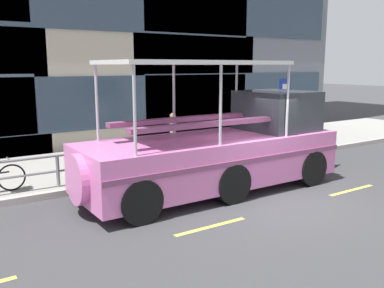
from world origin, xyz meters
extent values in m
plane|color=#3D3D3F|center=(0.00, 0.00, 0.00)|extent=(120.00, 120.00, 0.00)
cube|color=#99968E|center=(0.00, 5.60, 0.09)|extent=(32.00, 4.80, 0.18)
cube|color=#B2ADA3|center=(0.00, 3.11, 0.09)|extent=(32.00, 0.18, 0.18)
cube|color=#DBD64C|center=(-2.40, -0.76, 0.00)|extent=(1.80, 0.12, 0.01)
cube|color=#DBD64C|center=(2.40, -0.76, 0.00)|extent=(1.80, 0.12, 0.01)
cube|color=#2D3D4C|center=(0.40, 8.37, 1.92)|extent=(11.85, 0.06, 2.11)
cube|color=#2D3D4C|center=(0.40, 8.37, 5.77)|extent=(11.85, 0.06, 2.11)
cube|color=#2D3D4C|center=(6.29, 8.37, 1.95)|extent=(10.96, 0.06, 2.15)
cube|color=#2D3D4C|center=(6.29, 8.37, 5.86)|extent=(10.96, 0.06, 2.15)
cylinder|color=gray|center=(-0.60, 3.45, 1.03)|extent=(11.34, 0.07, 0.07)
cylinder|color=gray|center=(-0.60, 3.45, 0.61)|extent=(11.34, 0.06, 0.06)
cylinder|color=gray|center=(-4.38, 3.45, 0.61)|extent=(0.09, 0.09, 0.85)
cylinder|color=gray|center=(-2.49, 3.45, 0.61)|extent=(0.09, 0.09, 0.85)
cylinder|color=gray|center=(-0.60, 3.45, 0.61)|extent=(0.09, 0.09, 0.85)
cylinder|color=gray|center=(1.29, 3.45, 0.61)|extent=(0.09, 0.09, 0.85)
cylinder|color=gray|center=(3.18, 3.45, 0.61)|extent=(0.09, 0.09, 0.85)
cylinder|color=gray|center=(5.07, 3.45, 0.61)|extent=(0.09, 0.09, 0.85)
cylinder|color=#4C4F54|center=(4.59, 4.08, 1.52)|extent=(0.08, 0.08, 2.68)
cube|color=navy|center=(4.59, 4.03, 2.51)|extent=(0.60, 0.04, 0.76)
cube|color=white|center=(4.59, 4.01, 2.51)|extent=(0.24, 0.01, 0.36)
torus|color=black|center=(-5.49, 3.74, 0.53)|extent=(0.70, 0.04, 0.70)
cylinder|color=#A5A5AA|center=(-5.53, 3.74, 1.03)|extent=(0.03, 0.46, 0.03)
cube|color=pink|center=(-0.85, 1.32, 0.89)|extent=(7.23, 2.41, 1.23)
cone|color=pink|center=(3.57, 1.32, 0.89)|extent=(1.63, 1.17, 1.17)
cylinder|color=pink|center=(-4.47, 1.32, 0.89)|extent=(0.36, 1.17, 1.17)
cube|color=#783F64|center=(-0.85, 0.10, 1.04)|extent=(7.23, 0.04, 0.12)
sphere|color=white|center=(3.98, 1.32, 0.94)|extent=(0.22, 0.22, 0.22)
cube|color=#33383D|center=(1.49, 1.32, 2.07)|extent=(1.81, 2.02, 1.14)
cube|color=silver|center=(-1.40, 1.32, 3.45)|extent=(4.70, 2.21, 0.10)
cylinder|color=#B2B2B7|center=(0.83, 2.38, 2.45)|extent=(0.07, 0.07, 1.89)
cylinder|color=#B2B2B7|center=(0.83, 0.26, 2.45)|extent=(0.07, 0.07, 1.89)
cylinder|color=#B2B2B7|center=(-1.40, 2.38, 2.45)|extent=(0.07, 0.07, 1.89)
cylinder|color=#B2B2B7|center=(-1.40, 0.26, 2.45)|extent=(0.07, 0.07, 1.89)
cylinder|color=#B2B2B7|center=(-3.63, 2.38, 2.45)|extent=(0.07, 0.07, 1.89)
cylinder|color=#B2B2B7|center=(-3.63, 0.26, 2.45)|extent=(0.07, 0.07, 1.89)
cube|color=#783F64|center=(-1.40, 1.90, 1.95)|extent=(4.32, 0.28, 0.12)
cube|color=#783F64|center=(-1.40, 0.74, 1.95)|extent=(4.32, 0.28, 0.12)
cylinder|color=black|center=(1.86, 2.43, 0.50)|extent=(1.00, 0.28, 1.00)
cylinder|color=black|center=(1.86, 0.21, 0.50)|extent=(1.00, 0.28, 1.00)
cylinder|color=black|center=(-1.04, 2.43, 0.50)|extent=(1.00, 0.28, 1.00)
cylinder|color=black|center=(-1.04, 0.21, 0.50)|extent=(1.00, 0.28, 1.00)
cylinder|color=black|center=(-3.57, 2.43, 0.50)|extent=(1.00, 0.28, 1.00)
cylinder|color=black|center=(-3.57, 0.21, 0.50)|extent=(1.00, 0.28, 1.00)
cylinder|color=black|center=(3.25, 4.96, 0.57)|extent=(0.10, 0.10, 0.79)
cylinder|color=black|center=(3.15, 5.09, 0.57)|extent=(0.10, 0.10, 0.79)
cube|color=#38383D|center=(3.20, 5.03, 1.25)|extent=(0.31, 0.34, 0.56)
cylinder|color=#38383D|center=(3.32, 4.87, 1.22)|extent=(0.07, 0.07, 0.50)
cylinder|color=#38383D|center=(3.08, 5.18, 1.22)|extent=(0.07, 0.07, 0.50)
sphere|color=#936B4C|center=(3.20, 5.03, 1.66)|extent=(0.22, 0.22, 0.22)
cylinder|color=#1E2338|center=(0.21, 5.10, 0.57)|extent=(0.10, 0.10, 0.78)
cylinder|color=#1E2338|center=(0.11, 4.98, 0.57)|extent=(0.10, 0.10, 0.78)
cube|color=#B7B2A8|center=(0.16, 5.04, 1.23)|extent=(0.31, 0.33, 0.55)
cylinder|color=#B7B2A8|center=(0.28, 5.19, 1.20)|extent=(0.07, 0.07, 0.49)
cylinder|color=#B7B2A8|center=(0.04, 4.89, 1.20)|extent=(0.07, 0.07, 0.49)
sphere|color=#936B4C|center=(0.16, 5.04, 1.63)|extent=(0.21, 0.21, 0.21)
camera|label=1|loc=(-7.40, -7.55, 3.36)|focal=39.18mm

